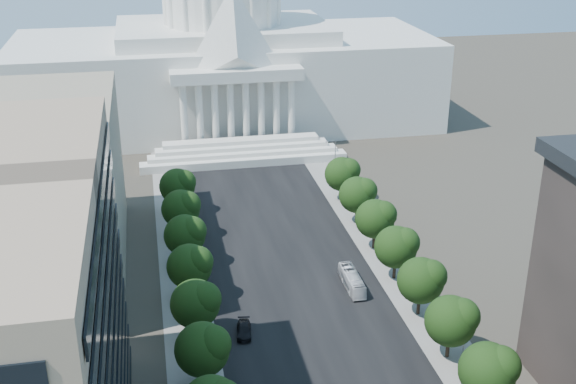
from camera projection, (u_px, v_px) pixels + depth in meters
road_asphalt at (288, 271)px, 130.87m from camera, size 30.00×260.00×0.01m
sidewalk_left at (183, 282)px, 127.44m from camera, size 8.00×260.00×0.02m
sidewalk_right at (388, 262)px, 134.31m from camera, size 8.00×260.00×0.02m
capitol at (224, 55)px, 209.02m from camera, size 120.00×56.00×73.00m
office_block_left_far at (7, 194)px, 125.47m from camera, size 38.00×52.00×30.00m
tree_l_e at (205, 348)px, 97.88m from camera, size 7.79×7.60×9.97m
tree_l_f at (197, 302)px, 108.73m from camera, size 7.79×7.60×9.97m
tree_l_g at (191, 265)px, 119.59m from camera, size 7.79×7.60×9.97m
tree_l_h at (187, 234)px, 130.45m from camera, size 7.79×7.60×9.97m
tree_l_i at (182, 208)px, 141.31m from camera, size 7.79×7.60×9.97m
tree_l_j at (179, 185)px, 152.17m from camera, size 7.79×7.60×9.97m
tree_r_d at (491, 369)px, 93.52m from camera, size 7.79×7.60×9.97m
tree_r_e at (453, 320)px, 104.38m from camera, size 7.79×7.60×9.97m
tree_r_f at (423, 279)px, 115.24m from camera, size 7.79×7.60×9.97m
tree_r_g at (398, 246)px, 126.09m from camera, size 7.79×7.60×9.97m
tree_r_h at (377, 218)px, 136.95m from camera, size 7.79×7.60×9.97m
tree_r_i at (359, 194)px, 147.81m from camera, size 7.79×7.60×9.97m
tree_r_j at (343, 173)px, 158.67m from camera, size 7.79×7.60×9.97m
streetlight_c at (462, 321)px, 105.08m from camera, size 2.61×0.44×9.00m
streetlight_d at (404, 245)px, 127.70m from camera, size 2.61×0.44×9.00m
streetlight_e at (363, 192)px, 150.32m from camera, size 2.61×0.44×9.00m
streetlight_f at (333, 153)px, 172.94m from camera, size 2.61×0.44×9.00m
car_dark_b at (244, 330)px, 111.92m from camera, size 2.94×5.74×1.59m
city_bus at (352, 280)px, 125.00m from camera, size 2.45×10.14×2.82m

